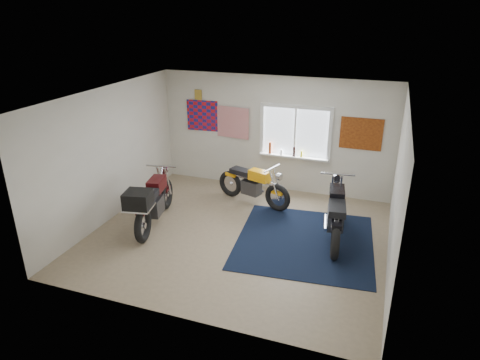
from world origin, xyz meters
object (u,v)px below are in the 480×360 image
(navy_rug, at_px, (305,241))
(yellow_triumph, at_px, (253,185))
(black_chrome_bike, at_px, (335,215))
(maroon_tourer, at_px, (152,202))

(navy_rug, relative_size, yellow_triumph, 1.40)
(yellow_triumph, bearing_deg, black_chrome_bike, -9.09)
(yellow_triumph, relative_size, black_chrome_bike, 0.86)
(black_chrome_bike, xyz_separation_m, maroon_tourer, (-3.47, -0.79, 0.07))
(black_chrome_bike, bearing_deg, navy_rug, 116.44)
(navy_rug, height_order, black_chrome_bike, black_chrome_bike)
(yellow_triumph, distance_m, maroon_tourer, 2.33)
(maroon_tourer, bearing_deg, navy_rug, -92.69)
(yellow_triumph, bearing_deg, navy_rug, -24.59)
(navy_rug, xyz_separation_m, black_chrome_bike, (0.49, 0.34, 0.48))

